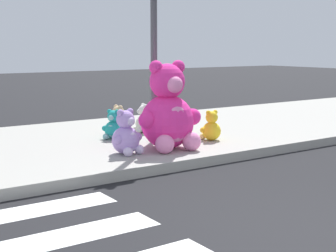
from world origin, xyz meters
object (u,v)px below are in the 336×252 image
(plush_white, at_px, (144,121))
(plush_lavender, at_px, (127,136))
(plush_teal, at_px, (113,127))
(plush_yellow, at_px, (211,128))
(plush_lime, at_px, (183,122))
(plush_pink_large, at_px, (169,114))
(plush_tan, at_px, (118,123))
(sign_pole, at_px, (154,40))

(plush_white, bearing_deg, plush_lavender, -129.18)
(plush_lavender, relative_size, plush_teal, 1.31)
(plush_teal, xyz_separation_m, plush_yellow, (1.33, -1.04, 0.00))
(plush_lime, bearing_deg, plush_pink_large, -134.30)
(plush_tan, distance_m, plush_lime, 1.21)
(plush_tan, bearing_deg, plush_white, -11.75)
(sign_pole, relative_size, plush_yellow, 6.15)
(sign_pole, relative_size, plush_lime, 6.60)
(plush_pink_large, xyz_separation_m, plush_teal, (-0.33, 1.22, -0.34))
(plush_white, xyz_separation_m, plush_yellow, (0.55, -1.31, -0.01))
(sign_pole, distance_m, plush_lavender, 1.76)
(plush_tan, xyz_separation_m, plush_lavender, (-0.71, -1.57, 0.06))
(plush_tan, xyz_separation_m, plush_lime, (1.10, -0.50, -0.02))
(sign_pole, xyz_separation_m, plush_teal, (-0.44, 0.63, -1.49))
(plush_pink_large, bearing_deg, plush_teal, 104.95)
(plush_yellow, bearing_deg, plush_lime, 86.23)
(sign_pole, bearing_deg, plush_pink_large, -101.01)
(plush_lavender, relative_size, plush_yellow, 1.31)
(plush_lime, distance_m, plush_yellow, 0.91)
(sign_pole, bearing_deg, plush_teal, 124.96)
(plush_lime, bearing_deg, plush_yellow, -93.77)
(sign_pole, xyz_separation_m, plush_yellow, (0.89, -0.41, -1.49))
(plush_teal, bearing_deg, plush_pink_large, -75.05)
(plush_lavender, bearing_deg, plush_teal, 70.86)
(sign_pole, xyz_separation_m, plush_tan, (-0.15, 1.00, -1.48))
(plush_yellow, bearing_deg, plush_white, 112.64)
(plush_pink_large, bearing_deg, plush_white, 72.98)
(plush_yellow, bearing_deg, plush_teal, 141.96)
(plush_pink_large, height_order, plush_white, plush_pink_large)
(plush_teal, relative_size, plush_yellow, 0.99)
(plush_lime, relative_size, plush_lavender, 0.71)
(plush_white, bearing_deg, plush_yellow, -67.36)
(plush_pink_large, height_order, plush_tan, plush_pink_large)
(sign_pole, relative_size, plush_teal, 6.18)
(plush_white, distance_m, plush_lavender, 1.90)
(plush_pink_large, height_order, plush_yellow, plush_pink_large)
(plush_teal, height_order, plush_yellow, plush_yellow)
(plush_lavender, bearing_deg, plush_tan, 65.75)
(plush_tan, height_order, plush_lavender, plush_lavender)
(sign_pole, xyz_separation_m, plush_lavender, (-0.86, -0.57, -1.43))
(sign_pole, xyz_separation_m, plush_lime, (0.95, 0.50, -1.50))
(plush_tan, bearing_deg, plush_lime, -24.63)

